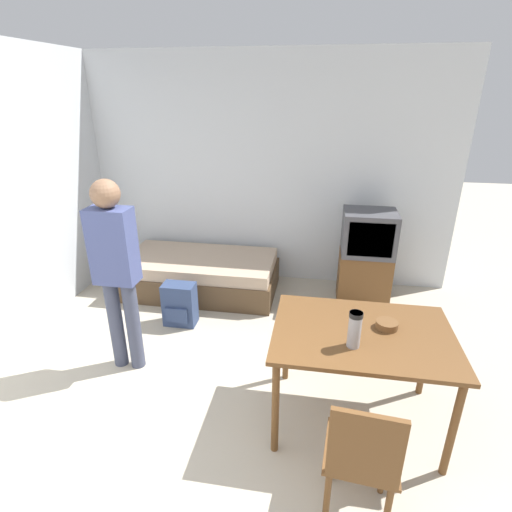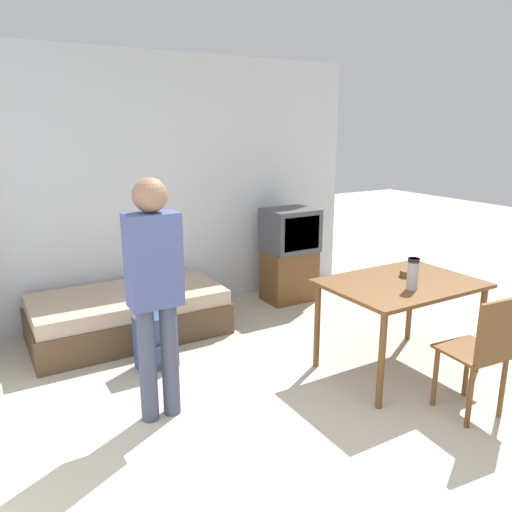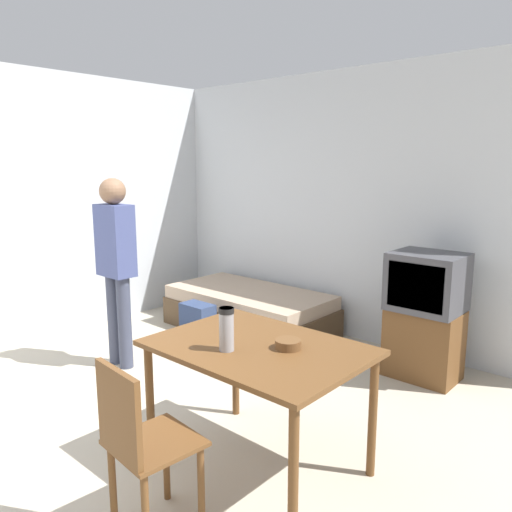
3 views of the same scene
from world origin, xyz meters
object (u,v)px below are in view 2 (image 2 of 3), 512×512
(tv, at_px, (290,253))
(wooden_chair, at_px, (482,350))
(dining_table, at_px, (401,292))
(thermos_flask, at_px, (413,272))
(person_standing, at_px, (155,284))
(backpack, at_px, (156,342))
(mate_bowl, at_px, (409,273))
(daybed, at_px, (129,314))

(tv, xyz_separation_m, wooden_chair, (-0.24, -2.67, -0.05))
(dining_table, relative_size, thermos_flask, 4.91)
(wooden_chair, bearing_deg, person_standing, 149.27)
(wooden_chair, relative_size, person_standing, 0.54)
(thermos_flask, bearing_deg, wooden_chair, -86.64)
(tv, distance_m, backpack, 2.10)
(person_standing, bearing_deg, mate_bowl, -6.93)
(dining_table, distance_m, mate_bowl, 0.21)
(tv, relative_size, person_standing, 0.64)
(tv, bearing_deg, daybed, -177.68)
(wooden_chair, bearing_deg, dining_table, 86.98)
(thermos_flask, bearing_deg, tv, 82.35)
(dining_table, xyz_separation_m, wooden_chair, (-0.04, -0.80, -0.17))
(tv, bearing_deg, thermos_flask, -97.65)
(tv, distance_m, mate_bowl, 1.82)
(thermos_flask, relative_size, backpack, 0.54)
(daybed, bearing_deg, wooden_chair, -57.21)
(thermos_flask, height_order, mate_bowl, thermos_flask)
(tv, distance_m, dining_table, 1.89)
(tv, height_order, person_standing, person_standing)
(wooden_chair, height_order, thermos_flask, thermos_flask)
(daybed, height_order, thermos_flask, thermos_flask)
(person_standing, xyz_separation_m, backpack, (0.22, 0.72, -0.75))
(backpack, bearing_deg, thermos_flask, -36.88)
(dining_table, xyz_separation_m, person_standing, (-1.93, 0.33, 0.30))
(mate_bowl, bearing_deg, daybed, 137.35)
(dining_table, distance_m, thermos_flask, 0.30)
(mate_bowl, bearing_deg, thermos_flask, -133.82)
(person_standing, xyz_separation_m, thermos_flask, (1.85, -0.50, -0.07))
(tv, height_order, wooden_chair, tv)
(backpack, bearing_deg, mate_bowl, -27.54)
(daybed, distance_m, wooden_chair, 3.10)
(daybed, distance_m, tv, 1.94)
(backpack, bearing_deg, daybed, 90.52)
(person_standing, bearing_deg, dining_table, -9.56)
(person_standing, relative_size, thermos_flask, 6.78)
(person_standing, bearing_deg, daybed, 81.61)
(tv, xyz_separation_m, mate_bowl, (-0.04, -1.80, 0.23))
(wooden_chair, xyz_separation_m, backpack, (-1.67, 1.84, -0.28))
(mate_bowl, xyz_separation_m, backpack, (-1.87, 0.97, -0.57))
(wooden_chair, xyz_separation_m, mate_bowl, (0.20, 0.87, 0.28))
(daybed, xyz_separation_m, person_standing, (-0.22, -1.47, 0.75))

